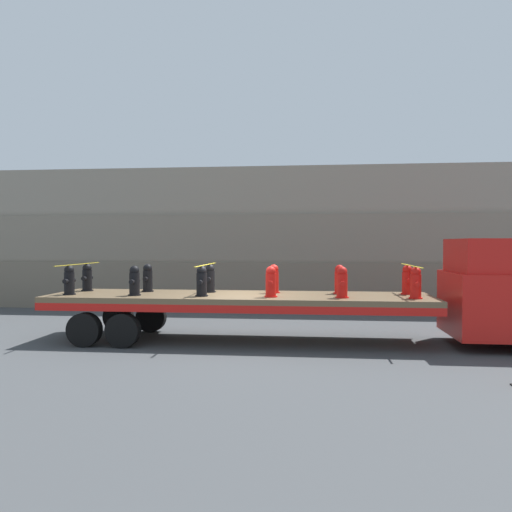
{
  "coord_description": "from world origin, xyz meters",
  "views": [
    {
      "loc": [
        1.93,
        -13.58,
        2.69
      ],
      "look_at": [
        0.47,
        0.0,
        2.36
      ],
      "focal_mm": 35.0,
      "sensor_mm": 36.0,
      "label": 1
    }
  ],
  "objects_px": {
    "fire_hydrant_black_far_2": "(210,279)",
    "fire_hydrant_red_far_5": "(407,280)",
    "fire_hydrant_red_far_4": "(340,280)",
    "fire_hydrant_red_near_3": "(271,282)",
    "fire_hydrant_red_near_5": "(416,283)",
    "fire_hydrant_black_near_2": "(202,282)",
    "fire_hydrant_red_near_4": "(342,283)",
    "flatbed_trailer": "(217,302)",
    "fire_hydrant_black_far_0": "(87,278)",
    "fire_hydrant_red_far_3": "(274,279)",
    "truck_cab": "(505,293)",
    "fire_hydrant_black_near_1": "(134,281)",
    "fire_hydrant_black_near_0": "(69,281)",
    "fire_hydrant_black_far_1": "(148,278)"
  },
  "relations": [
    {
      "from": "fire_hydrant_black_near_0",
      "to": "fire_hydrant_red_near_4",
      "type": "bearing_deg",
      "value": 0.0
    },
    {
      "from": "fire_hydrant_black_near_2",
      "to": "fire_hydrant_red_far_4",
      "type": "xyz_separation_m",
      "value": [
        3.7,
        1.11,
        0.0
      ]
    },
    {
      "from": "fire_hydrant_black_far_2",
      "to": "fire_hydrant_black_near_2",
      "type": "bearing_deg",
      "value": -90.0
    },
    {
      "from": "fire_hydrant_black_far_1",
      "to": "fire_hydrant_red_near_4",
      "type": "xyz_separation_m",
      "value": [
        5.55,
        -1.11,
        0.0
      ]
    },
    {
      "from": "fire_hydrant_black_near_0",
      "to": "fire_hydrant_red_far_3",
      "type": "relative_size",
      "value": 1.0
    },
    {
      "from": "fire_hydrant_red_near_4",
      "to": "fire_hydrant_red_far_3",
      "type": "bearing_deg",
      "value": 149.09
    },
    {
      "from": "fire_hydrant_red_far_3",
      "to": "fire_hydrant_red_far_4",
      "type": "relative_size",
      "value": 1.0
    },
    {
      "from": "fire_hydrant_black_far_1",
      "to": "fire_hydrant_red_near_3",
      "type": "distance_m",
      "value": 3.86
    },
    {
      "from": "fire_hydrant_red_near_5",
      "to": "truck_cab",
      "type": "bearing_deg",
      "value": 13.02
    },
    {
      "from": "fire_hydrant_black_near_1",
      "to": "fire_hydrant_black_far_2",
      "type": "bearing_deg",
      "value": 30.91
    },
    {
      "from": "fire_hydrant_black_far_0",
      "to": "fire_hydrant_red_far_4",
      "type": "xyz_separation_m",
      "value": [
        7.4,
        0.0,
        0.0
      ]
    },
    {
      "from": "fire_hydrant_black_near_0",
      "to": "fire_hydrant_red_near_5",
      "type": "height_order",
      "value": "same"
    },
    {
      "from": "truck_cab",
      "to": "fire_hydrant_red_far_4",
      "type": "height_order",
      "value": "truck_cab"
    },
    {
      "from": "fire_hydrant_red_near_5",
      "to": "flatbed_trailer",
      "type": "bearing_deg",
      "value": 173.98
    },
    {
      "from": "fire_hydrant_black_near_2",
      "to": "fire_hydrant_red_near_4",
      "type": "height_order",
      "value": "same"
    },
    {
      "from": "fire_hydrant_black_near_2",
      "to": "fire_hydrant_red_near_4",
      "type": "xyz_separation_m",
      "value": [
        3.7,
        0.0,
        0.0
      ]
    },
    {
      "from": "fire_hydrant_red_far_4",
      "to": "fire_hydrant_red_far_5",
      "type": "relative_size",
      "value": 1.0
    },
    {
      "from": "fire_hydrant_black_near_1",
      "to": "fire_hydrant_red_near_3",
      "type": "relative_size",
      "value": 1.0
    },
    {
      "from": "fire_hydrant_black_near_1",
      "to": "fire_hydrant_red_far_5",
      "type": "height_order",
      "value": "same"
    },
    {
      "from": "fire_hydrant_black_far_0",
      "to": "fire_hydrant_red_near_4",
      "type": "relative_size",
      "value": 1.0
    },
    {
      "from": "fire_hydrant_black_near_0",
      "to": "fire_hydrant_black_near_2",
      "type": "bearing_deg",
      "value": 0.0
    },
    {
      "from": "fire_hydrant_black_near_2",
      "to": "fire_hydrant_black_far_2",
      "type": "xyz_separation_m",
      "value": [
        0.0,
        1.11,
        0.0
      ]
    },
    {
      "from": "fire_hydrant_red_near_3",
      "to": "fire_hydrant_red_far_4",
      "type": "height_order",
      "value": "same"
    },
    {
      "from": "truck_cab",
      "to": "fire_hydrant_black_far_0",
      "type": "height_order",
      "value": "truck_cab"
    },
    {
      "from": "fire_hydrant_black_near_2",
      "to": "fire_hydrant_red_near_4",
      "type": "relative_size",
      "value": 1.0
    },
    {
      "from": "fire_hydrant_black_far_0",
      "to": "fire_hydrant_red_near_5",
      "type": "xyz_separation_m",
      "value": [
        9.25,
        -1.11,
        0.0
      ]
    },
    {
      "from": "fire_hydrant_red_far_5",
      "to": "fire_hydrant_black_near_2",
      "type": "bearing_deg",
      "value": -168.71
    },
    {
      "from": "flatbed_trailer",
      "to": "fire_hydrant_black_far_2",
      "type": "bearing_deg",
      "value": 118.62
    },
    {
      "from": "fire_hydrant_black_far_1",
      "to": "fire_hydrant_red_far_3",
      "type": "xyz_separation_m",
      "value": [
        3.7,
        0.0,
        0.0
      ]
    },
    {
      "from": "fire_hydrant_black_far_1",
      "to": "fire_hydrant_red_near_3",
      "type": "height_order",
      "value": "same"
    },
    {
      "from": "fire_hydrant_red_near_3",
      "to": "fire_hydrant_red_near_5",
      "type": "xyz_separation_m",
      "value": [
        3.7,
        0.0,
        0.0
      ]
    },
    {
      "from": "fire_hydrant_red_near_4",
      "to": "fire_hydrant_red_far_4",
      "type": "xyz_separation_m",
      "value": [
        0.0,
        1.11,
        0.0
      ]
    },
    {
      "from": "fire_hydrant_black_near_1",
      "to": "fire_hydrant_red_far_3",
      "type": "relative_size",
      "value": 1.0
    },
    {
      "from": "flatbed_trailer",
      "to": "truck_cab",
      "type": "bearing_deg",
      "value": 0.0
    },
    {
      "from": "fire_hydrant_red_near_4",
      "to": "fire_hydrant_black_near_0",
      "type": "bearing_deg",
      "value": 180.0
    },
    {
      "from": "flatbed_trailer",
      "to": "fire_hydrant_red_near_5",
      "type": "distance_m",
      "value": 5.31
    },
    {
      "from": "fire_hydrant_black_near_1",
      "to": "fire_hydrant_black_far_2",
      "type": "xyz_separation_m",
      "value": [
        1.85,
        1.11,
        0.0
      ]
    },
    {
      "from": "fire_hydrant_red_near_5",
      "to": "fire_hydrant_black_far_1",
      "type": "bearing_deg",
      "value": 171.49
    },
    {
      "from": "truck_cab",
      "to": "fire_hydrant_red_near_5",
      "type": "height_order",
      "value": "truck_cab"
    },
    {
      "from": "fire_hydrant_black_near_0",
      "to": "fire_hydrant_black_far_2",
      "type": "distance_m",
      "value": 3.86
    },
    {
      "from": "fire_hydrant_black_far_2",
      "to": "fire_hydrant_red_far_3",
      "type": "bearing_deg",
      "value": 0.0
    },
    {
      "from": "fire_hydrant_red_far_4",
      "to": "fire_hydrant_red_near_4",
      "type": "bearing_deg",
      "value": -90.0
    },
    {
      "from": "fire_hydrant_black_far_0",
      "to": "fire_hydrant_red_far_4",
      "type": "distance_m",
      "value": 7.4
    },
    {
      "from": "fire_hydrant_black_near_1",
      "to": "fire_hydrant_black_near_2",
      "type": "height_order",
      "value": "same"
    },
    {
      "from": "fire_hydrant_red_near_4",
      "to": "fire_hydrant_red_far_4",
      "type": "height_order",
      "value": "same"
    },
    {
      "from": "fire_hydrant_black_near_0",
      "to": "fire_hydrant_red_near_5",
      "type": "distance_m",
      "value": 9.25
    },
    {
      "from": "fire_hydrant_black_far_1",
      "to": "flatbed_trailer",
      "type": "bearing_deg",
      "value": -14.43
    },
    {
      "from": "fire_hydrant_red_far_3",
      "to": "fire_hydrant_black_near_1",
      "type": "bearing_deg",
      "value": -163.34
    },
    {
      "from": "truck_cab",
      "to": "fire_hydrant_black_near_0",
      "type": "height_order",
      "value": "truck_cab"
    },
    {
      "from": "fire_hydrant_black_far_2",
      "to": "fire_hydrant_red_far_5",
      "type": "bearing_deg",
      "value": 0.0
    }
  ]
}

